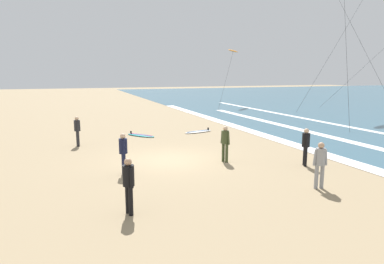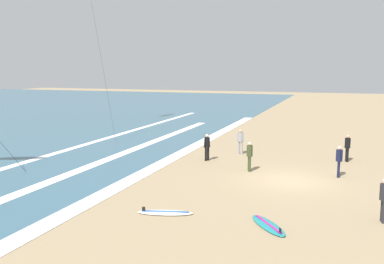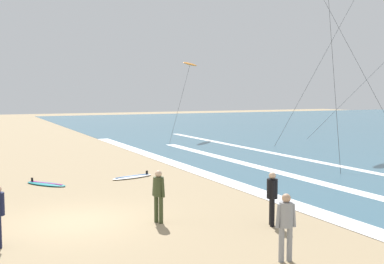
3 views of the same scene
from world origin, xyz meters
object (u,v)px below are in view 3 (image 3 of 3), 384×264
surfer_mid_group (272,194)px  surfboard_near_water (132,177)px  surfer_left_near (159,191)px  surfer_left_far (286,221)px  kite_orange_far_left (190,64)px  surfboard_left_pile (46,184)px

surfer_mid_group → surfboard_near_water: surfer_mid_group is taller
surfer_left_near → surfer_mid_group: 3.38m
surfer_left_far → surfer_mid_group: bearing=150.8°
surfer_mid_group → kite_orange_far_left: bearing=159.8°
surfer_mid_group → surfboard_left_pile: 10.58m
surfer_left_far → kite_orange_far_left: bearing=158.9°
surfer_left_near → surfboard_left_pile: surfer_left_near is taller
surfboard_left_pile → kite_orange_far_left: bearing=138.8°
surfer_left_near → surfboard_near_water: 7.74m
surfer_left_far → surfboard_left_pile: bearing=-162.5°
surfer_left_far → kite_orange_far_left: kite_orange_far_left is taller
surfer_left_far → kite_orange_far_left: 31.13m
surfer_left_near → surfboard_left_pile: 7.86m
surfer_left_far → surfboard_near_water: bearing=179.3°
kite_orange_far_left → surfboard_near_water: bearing=-32.9°
surfer_left_far → surfboard_left_pile: surfer_left_far is taller
surfboard_left_pile → surfboard_near_water: (-0.03, 3.86, 0.00)m
surfer_mid_group → surfboard_left_pile: surfer_mid_group is taller
surfer_mid_group → kite_orange_far_left: 28.28m
surfboard_near_water → surfer_mid_group: bearing=7.9°
surfer_left_near → surfer_mid_group: size_ratio=1.00×
surfboard_near_water → surfer_left_far: bearing=-0.7°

